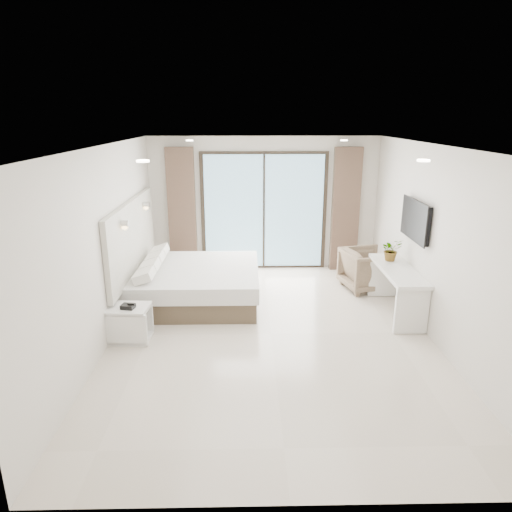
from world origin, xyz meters
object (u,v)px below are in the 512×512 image
(bed, at_px, (195,284))
(console_desk, at_px, (397,280))
(armchair, at_px, (367,267))
(nightstand, at_px, (130,323))

(bed, xyz_separation_m, console_desk, (3.29, -0.60, 0.25))
(bed, distance_m, armchair, 3.14)
(nightstand, height_order, console_desk, console_desk)
(armchair, bearing_deg, nightstand, 103.43)
(nightstand, height_order, armchair, armchair)
(nightstand, bearing_deg, armchair, 30.44)
(nightstand, bearing_deg, bed, 65.53)
(bed, relative_size, nightstand, 3.64)
(console_desk, bearing_deg, armchair, 99.80)
(bed, relative_size, armchair, 2.56)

